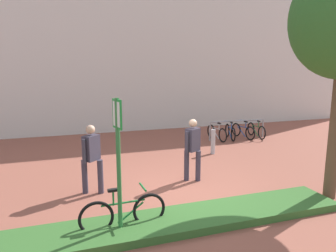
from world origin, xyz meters
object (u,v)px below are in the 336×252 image
bollard_steel (213,142)px  person_suited_navy (92,155)px  person_suited_dark (193,146)px  bike_at_sign (124,213)px  bike_rack_cluster (237,131)px  parking_sign_post (118,148)px

bollard_steel → person_suited_navy: bearing=-152.6°
person_suited_dark → person_suited_navy: size_ratio=1.00×
bike_at_sign → bollard_steel: bearing=46.8°
bike_at_sign → bollard_steel: (4.07, 4.33, 0.10)m
bike_at_sign → person_suited_navy: (-0.39, 2.02, 0.63)m
bollard_steel → person_suited_dark: (-1.79, -2.29, 0.53)m
bike_rack_cluster → person_suited_navy: bearing=-147.4°
parking_sign_post → bollard_steel: bearing=47.2°
bike_rack_cluster → bollard_steel: 2.87m
parking_sign_post → bike_at_sign: (0.09, 0.16, -1.31)m
bike_at_sign → person_suited_dark: person_suited_dark is taller
parking_sign_post → bike_rack_cluster: (6.30, 6.40, -1.31)m
bike_at_sign → person_suited_dark: (2.28, 2.04, 0.63)m
bike_at_sign → bollard_steel: bollard_steel is taller
person_suited_dark → parking_sign_post: bearing=-137.2°
parking_sign_post → bollard_steel: size_ratio=2.83×
bike_rack_cluster → person_suited_navy: size_ratio=1.55×
bike_at_sign → person_suited_dark: bearing=41.8°
bike_at_sign → person_suited_navy: 2.15m
bike_at_sign → person_suited_navy: person_suited_navy is taller
bike_at_sign → person_suited_navy: bearing=101.1°
parking_sign_post → person_suited_navy: size_ratio=1.48×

